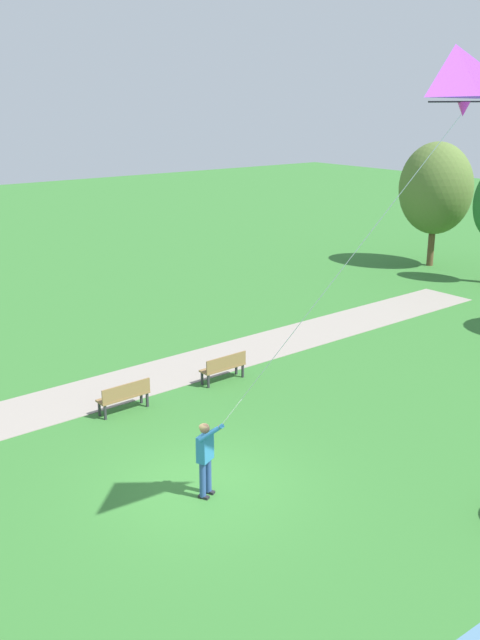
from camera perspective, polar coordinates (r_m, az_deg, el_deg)
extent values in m
plane|color=#33702D|center=(16.43, -2.98, -13.23)|extent=(120.00, 120.00, 0.00)
cube|color=gray|center=(22.22, -8.04, -4.87)|extent=(3.35, 32.06, 0.02)
cube|color=#232328|center=(16.19, -2.48, -13.61)|extent=(0.26, 0.20, 0.06)
cylinder|color=#2D4C8E|center=(15.99, -2.56, -12.30)|extent=(0.14, 0.14, 0.82)
cube|color=#232328|center=(16.02, -2.93, -13.99)|extent=(0.26, 0.20, 0.06)
cylinder|color=#2D4C8E|center=(15.81, -3.02, -12.68)|extent=(0.14, 0.14, 0.82)
cube|color=teal|center=(15.56, -2.83, -10.22)|extent=(0.37, 0.46, 0.60)
sphere|color=#996B4C|center=(15.35, -2.85, -8.70)|extent=(0.22, 0.22, 0.22)
ellipsoid|color=tan|center=(15.34, -2.90, -8.56)|extent=(0.30, 0.30, 0.13)
cylinder|color=teal|center=(15.32, -1.96, -8.78)|extent=(0.56, 0.13, 0.43)
cylinder|color=teal|center=(15.18, -2.30, -9.04)|extent=(0.41, 0.50, 0.43)
sphere|color=#996B4C|center=(15.12, -1.61, -8.60)|extent=(0.10, 0.10, 0.10)
pyramid|color=purple|center=(12.17, 16.73, 18.26)|extent=(0.64, 1.73, 0.81)
cone|color=#E02D9E|center=(12.01, 17.49, 15.85)|extent=(0.21, 0.21, 0.22)
cylinder|color=black|center=(12.01, 17.54, 16.37)|extent=(0.11, 1.61, 0.02)
cylinder|color=silver|center=(13.09, 6.70, 2.13)|extent=(4.04, 1.83, 6.42)
cube|color=olive|center=(20.08, -9.36, -6.06)|extent=(0.48, 1.51, 0.05)
cube|color=olive|center=(19.84, -9.11, -5.63)|extent=(0.08, 1.50, 0.40)
cube|color=#2D2D33|center=(20.01, -11.23, -6.95)|extent=(0.06, 0.06, 0.45)
cube|color=#2D2D33|center=(19.75, -10.78, -7.26)|extent=(0.06, 0.06, 0.45)
cube|color=#2D2D33|center=(20.60, -7.94, -6.04)|extent=(0.06, 0.06, 0.45)
cube|color=#2D2D33|center=(20.35, -7.46, -6.33)|extent=(0.06, 0.06, 0.45)
cube|color=olive|center=(21.87, -1.41, -3.82)|extent=(0.48, 1.51, 0.05)
cube|color=olive|center=(21.65, -1.10, -3.40)|extent=(0.08, 1.50, 0.40)
cube|color=#2D2D33|center=(21.70, -3.07, -4.65)|extent=(0.06, 0.06, 0.45)
cube|color=#2D2D33|center=(21.46, -2.56, -4.90)|extent=(0.06, 0.06, 0.45)
cube|color=#2D2D33|center=(22.46, -0.30, -3.84)|extent=(0.06, 0.06, 0.45)
cube|color=#2D2D33|center=(22.22, 0.22, -4.08)|extent=(0.06, 0.06, 0.45)
cylinder|color=brown|center=(38.23, 15.11, 5.99)|extent=(0.34, 0.34, 2.37)
ellipsoid|color=#567033|center=(37.80, 15.44, 10.15)|extent=(3.81, 3.50, 4.63)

